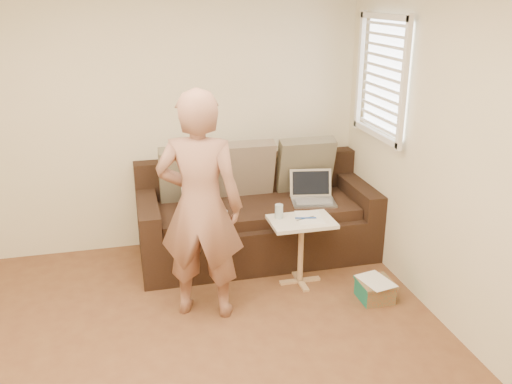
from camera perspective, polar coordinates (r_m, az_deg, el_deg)
The scene contains 15 objects.
wall_back at distance 5.23m, azimuth -10.92°, elevation 7.77°, with size 4.00×4.00×0.00m, color beige.
wall_right at distance 3.80m, azimuth 23.31°, elevation 1.81°, with size 4.50×4.50×0.00m, color beige.
window_blinds at distance 4.93m, azimuth 13.08°, elevation 11.62°, with size 0.12×0.88×1.08m, color white, non-canonical shape.
sofa at distance 5.16m, azimuth 0.08°, elevation -2.22°, with size 2.20×0.95×0.85m, color black, non-canonical shape.
pillow_left at distance 5.13m, azimuth -7.02°, elevation 1.83°, with size 0.55×0.14×0.55m, color brown, non-canonical shape.
pillow_mid at distance 5.25m, azimuth -1.11°, elevation 2.42°, with size 0.55×0.14×0.55m, color #6F5E4F, non-canonical shape.
pillow_right at distance 5.39m, azimuth 5.17°, elevation 2.83°, with size 0.55×0.14×0.55m, color brown, non-canonical shape.
laptop_silver at distance 5.17m, azimuth 6.04°, elevation -1.15°, with size 0.40×0.29×0.27m, color #B7BABC, non-canonical shape.
laptop_white at distance 4.97m, azimuth -5.32°, elevation -2.01°, with size 0.34×0.25×0.25m, color white, non-canonical shape.
person at distance 4.07m, azimuth -5.86°, elevation -1.54°, with size 0.65×0.44×1.78m, color #995F53.
side_table at distance 4.73m, azimuth 4.70°, elevation -6.21°, with size 0.54×0.38×0.59m, color silver, non-canonical shape.
drinking_glass at distance 4.61m, azimuth 2.41°, elevation -2.03°, with size 0.07×0.07×0.12m, color silver, non-canonical shape.
scissors at distance 4.62m, azimuth 5.21°, elevation -2.74°, with size 0.18×0.10×0.02m, color silver, non-canonical shape.
paper_on_table at distance 4.66m, azimuth 5.63°, elevation -2.65°, with size 0.21×0.30×0.00m, color white, non-canonical shape.
striped_box at distance 4.66m, azimuth 12.35°, elevation -9.98°, with size 0.28×0.28×0.17m, color #C8411E, non-canonical shape.
Camera 1 is at (-0.25, -2.85, 2.39)m, focal length 38.25 mm.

